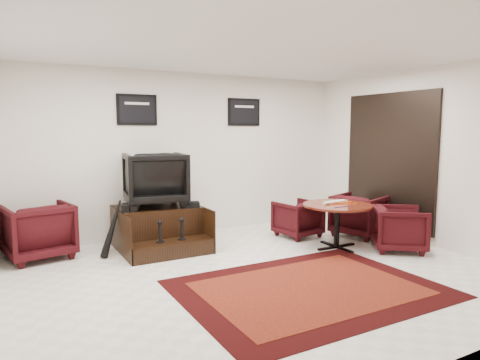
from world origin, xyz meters
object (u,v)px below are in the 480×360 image
object	(u,v)px
table_chair_window	(359,213)
shine_podium	(159,229)
shine_chair	(155,176)
table_chair_corner	(399,226)
armchair_side	(38,228)
table_chair_back	(298,217)
meeting_table	(337,210)

from	to	relation	value
table_chair_window	shine_podium	bearing A→B (deg)	54.25
shine_podium	shine_chair	world-z (taller)	shine_chair
shine_podium	table_chair_corner	world-z (taller)	table_chair_corner
shine_chair	armchair_side	size ratio (longest dim) A/B	1.06
shine_chair	table_chair_back	distance (m)	2.51
table_chair_window	shine_chair	bearing A→B (deg)	52.08
shine_chair	armchair_side	xyz separation A→B (m)	(-1.68, 0.16, -0.67)
meeting_table	table_chair_window	xyz separation A→B (m)	(0.85, 0.41, -0.20)
shine_chair	table_chair_window	bearing A→B (deg)	169.97
table_chair_back	table_chair_window	bearing A→B (deg)	146.93
shine_podium	armchair_side	xyz separation A→B (m)	(-1.68, 0.29, 0.14)
armchair_side	meeting_table	xyz separation A→B (m)	(4.09, -1.63, 0.16)
shine_chair	table_chair_corner	world-z (taller)	shine_chair
shine_podium	armchair_side	size ratio (longest dim) A/B	1.47
shine_podium	shine_chair	size ratio (longest dim) A/B	1.38
shine_podium	table_chair_back	size ratio (longest dim) A/B	1.88
shine_chair	meeting_table	bearing A→B (deg)	156.66
table_chair_back	table_chair_corner	size ratio (longest dim) A/B	0.92
shine_podium	shine_chair	bearing A→B (deg)	90.00
shine_podium	table_chair_back	world-z (taller)	table_chair_back
shine_chair	meeting_table	world-z (taller)	shine_chair
shine_chair	meeting_table	size ratio (longest dim) A/B	0.89
meeting_table	shine_podium	bearing A→B (deg)	150.96
armchair_side	table_chair_window	size ratio (longest dim) A/B	1.10
shine_podium	shine_chair	distance (m)	0.82
table_chair_corner	shine_podium	bearing A→B (deg)	95.43
armchair_side	table_chair_window	world-z (taller)	armchair_side
shine_podium	meeting_table	distance (m)	2.78
shine_chair	table_chair_back	xyz separation A→B (m)	(2.31, -0.60, -0.76)
armchair_side	table_chair_corner	bearing A→B (deg)	144.15
table_chair_back	meeting_table	bearing A→B (deg)	89.74
armchair_side	table_chair_window	xyz separation A→B (m)	(4.95, -1.23, -0.04)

